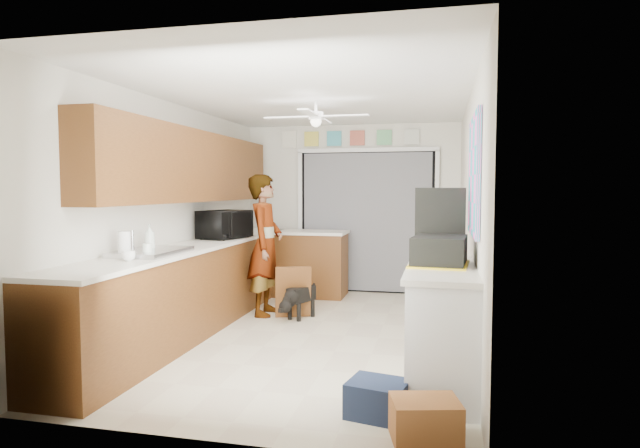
{
  "coord_description": "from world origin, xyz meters",
  "views": [
    {
      "loc": [
        1.32,
        -5.45,
        1.54
      ],
      "look_at": [
        0.0,
        0.4,
        1.15
      ],
      "focal_mm": 30.0,
      "sensor_mm": 36.0,
      "label": 1
    }
  ],
  "objects_px": {
    "cup": "(128,256)",
    "cardboard_box": "(425,420)",
    "microwave": "(225,224)",
    "soap_bottle": "(150,238)",
    "suitcase": "(440,251)",
    "paper_towel_roll": "(124,245)",
    "dog": "(301,301)",
    "navy_crate": "(378,399)",
    "man": "(265,245)"
  },
  "relations": [
    {
      "from": "cup",
      "to": "cardboard_box",
      "type": "height_order",
      "value": "cup"
    },
    {
      "from": "microwave",
      "to": "soap_bottle",
      "type": "bearing_deg",
      "value": -170.29
    },
    {
      "from": "microwave",
      "to": "suitcase",
      "type": "distance_m",
      "value": 3.11
    },
    {
      "from": "soap_bottle",
      "to": "paper_towel_roll",
      "type": "distance_m",
      "value": 0.39
    },
    {
      "from": "dog",
      "to": "suitcase",
      "type": "bearing_deg",
      "value": -24.58
    },
    {
      "from": "microwave",
      "to": "navy_crate",
      "type": "distance_m",
      "value": 3.49
    },
    {
      "from": "navy_crate",
      "to": "dog",
      "type": "bearing_deg",
      "value": 115.38
    },
    {
      "from": "navy_crate",
      "to": "microwave",
      "type": "bearing_deg",
      "value": 130.52
    },
    {
      "from": "man",
      "to": "navy_crate",
      "type": "bearing_deg",
      "value": -150.72
    },
    {
      "from": "soap_bottle",
      "to": "cup",
      "type": "height_order",
      "value": "soap_bottle"
    },
    {
      "from": "paper_towel_roll",
      "to": "cardboard_box",
      "type": "relative_size",
      "value": 0.57
    },
    {
      "from": "soap_bottle",
      "to": "microwave",
      "type": "bearing_deg",
      "value": 85.37
    },
    {
      "from": "microwave",
      "to": "man",
      "type": "bearing_deg",
      "value": -62.63
    },
    {
      "from": "paper_towel_roll",
      "to": "suitcase",
      "type": "distance_m",
      "value": 2.71
    },
    {
      "from": "soap_bottle",
      "to": "cardboard_box",
      "type": "xyz_separation_m",
      "value": [
        2.62,
        -1.31,
        -0.95
      ]
    },
    {
      "from": "cardboard_box",
      "to": "man",
      "type": "bearing_deg",
      "value": 124.36
    },
    {
      "from": "paper_towel_roll",
      "to": "dog",
      "type": "height_order",
      "value": "paper_towel_roll"
    },
    {
      "from": "soap_bottle",
      "to": "dog",
      "type": "height_order",
      "value": "soap_bottle"
    },
    {
      "from": "man",
      "to": "dog",
      "type": "height_order",
      "value": "man"
    },
    {
      "from": "soap_bottle",
      "to": "paper_towel_roll",
      "type": "height_order",
      "value": "soap_bottle"
    },
    {
      "from": "cup",
      "to": "navy_crate",
      "type": "bearing_deg",
      "value": -11.92
    },
    {
      "from": "suitcase",
      "to": "man",
      "type": "bearing_deg",
      "value": 143.83
    },
    {
      "from": "cup",
      "to": "navy_crate",
      "type": "xyz_separation_m",
      "value": [
        2.16,
        -0.46,
        -0.86
      ]
    },
    {
      "from": "soap_bottle",
      "to": "cup",
      "type": "relative_size",
      "value": 2.53
    },
    {
      "from": "microwave",
      "to": "cardboard_box",
      "type": "xyz_separation_m",
      "value": [
        2.5,
        -2.83,
        -0.98
      ]
    },
    {
      "from": "cardboard_box",
      "to": "dog",
      "type": "bearing_deg",
      "value": 118.35
    },
    {
      "from": "paper_towel_roll",
      "to": "suitcase",
      "type": "bearing_deg",
      "value": 3.25
    },
    {
      "from": "cup",
      "to": "paper_towel_roll",
      "type": "height_order",
      "value": "paper_towel_roll"
    },
    {
      "from": "microwave",
      "to": "man",
      "type": "distance_m",
      "value": 0.55
    },
    {
      "from": "paper_towel_roll",
      "to": "man",
      "type": "xyz_separation_m",
      "value": [
        0.62,
        2.02,
        -0.2
      ]
    },
    {
      "from": "navy_crate",
      "to": "man",
      "type": "relative_size",
      "value": 0.23
    },
    {
      "from": "paper_towel_roll",
      "to": "man",
      "type": "bearing_deg",
      "value": 72.81
    },
    {
      "from": "paper_towel_roll",
      "to": "man",
      "type": "distance_m",
      "value": 2.12
    },
    {
      "from": "cardboard_box",
      "to": "navy_crate",
      "type": "relative_size",
      "value": 1.04
    },
    {
      "from": "cup",
      "to": "suitcase",
      "type": "bearing_deg",
      "value": 7.41
    },
    {
      "from": "soap_bottle",
      "to": "paper_towel_roll",
      "type": "bearing_deg",
      "value": -92.86
    },
    {
      "from": "microwave",
      "to": "paper_towel_roll",
      "type": "distance_m",
      "value": 1.91
    },
    {
      "from": "cup",
      "to": "navy_crate",
      "type": "height_order",
      "value": "cup"
    },
    {
      "from": "microwave",
      "to": "soap_bottle",
      "type": "height_order",
      "value": "microwave"
    },
    {
      "from": "navy_crate",
      "to": "soap_bottle",
      "type": "bearing_deg",
      "value": 156.04
    },
    {
      "from": "paper_towel_roll",
      "to": "suitcase",
      "type": "xyz_separation_m",
      "value": [
        2.71,
        0.15,
        -0.0
      ]
    },
    {
      "from": "man",
      "to": "dog",
      "type": "bearing_deg",
      "value": -105.27
    },
    {
      "from": "cup",
      "to": "cardboard_box",
      "type": "xyz_separation_m",
      "value": [
        2.49,
        -0.75,
        -0.86
      ]
    },
    {
      "from": "suitcase",
      "to": "man",
      "type": "distance_m",
      "value": 2.8
    },
    {
      "from": "paper_towel_roll",
      "to": "suitcase",
      "type": "height_order",
      "value": "paper_towel_roll"
    },
    {
      "from": "cardboard_box",
      "to": "dog",
      "type": "xyz_separation_m",
      "value": [
        -1.53,
        2.84,
        0.09
      ]
    },
    {
      "from": "cardboard_box",
      "to": "man",
      "type": "relative_size",
      "value": 0.24
    },
    {
      "from": "microwave",
      "to": "cup",
      "type": "bearing_deg",
      "value": -165.39
    },
    {
      "from": "cup",
      "to": "cardboard_box",
      "type": "relative_size",
      "value": 0.27
    },
    {
      "from": "cup",
      "to": "navy_crate",
      "type": "relative_size",
      "value": 0.28
    }
  ]
}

